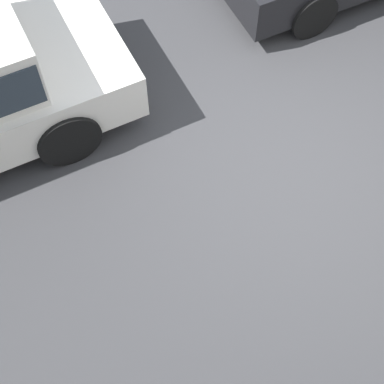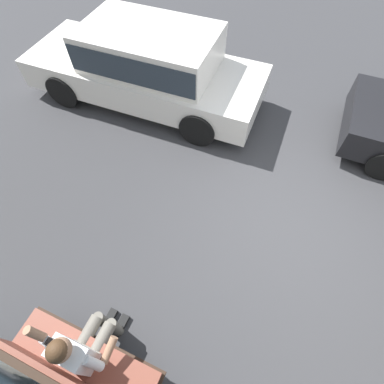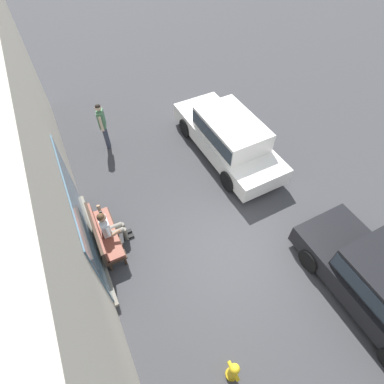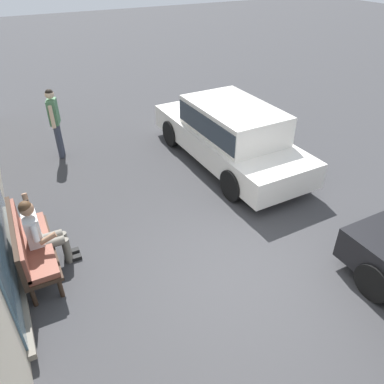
% 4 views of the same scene
% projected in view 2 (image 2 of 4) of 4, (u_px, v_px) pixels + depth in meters
% --- Properties ---
extents(ground_plane, '(60.00, 60.00, 0.00)m').
position_uv_depth(ground_plane, '(288.00, 227.00, 4.69)').
color(ground_plane, '#38383A').
extents(bench, '(1.71, 0.55, 0.98)m').
position_uv_depth(bench, '(76.00, 371.00, 3.12)').
color(bench, '#332319').
rests_on(bench, ground_plane).
extents(person_on_phone, '(0.73, 0.74, 1.32)m').
position_uv_depth(person_on_phone, '(83.00, 346.00, 3.13)').
color(person_on_phone, '#6B665B').
rests_on(person_on_phone, ground_plane).
extents(parked_car_mid, '(4.73, 1.93, 1.50)m').
position_uv_depth(parked_car_mid, '(147.00, 64.00, 5.73)').
color(parked_car_mid, white).
rests_on(parked_car_mid, ground_plane).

